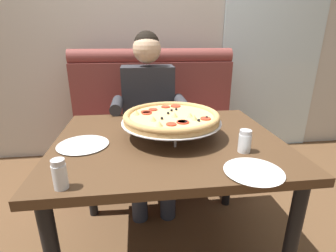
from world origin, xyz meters
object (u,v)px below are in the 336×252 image
(shaker_parmesan, at_px, (245,143))
(plate_near_left, at_px, (254,170))
(pizza, at_px, (171,117))
(plate_near_right, at_px, (83,144))
(diner_main, at_px, (149,109))
(shaker_pepper_flakes, at_px, (60,176))
(booth_bench, at_px, (155,134))
(patio_chair, at_px, (253,89))
(dining_table, at_px, (168,154))

(shaker_parmesan, height_order, plate_near_left, shaker_parmesan)
(pizza, height_order, plate_near_right, pizza)
(diner_main, height_order, shaker_parmesan, diner_main)
(shaker_parmesan, xyz_separation_m, plate_near_left, (-0.04, -0.18, -0.03))
(shaker_pepper_flakes, bearing_deg, shaker_parmesan, 15.12)
(booth_bench, distance_m, shaker_parmesan, 1.24)
(patio_chair, bearing_deg, dining_table, -124.61)
(plate_near_left, bearing_deg, booth_bench, 102.26)
(plate_near_left, bearing_deg, pizza, 123.15)
(diner_main, height_order, shaker_pepper_flakes, diner_main)
(pizza, xyz_separation_m, patio_chair, (1.47, 2.13, -0.32))
(plate_near_left, distance_m, patio_chair, 2.82)
(shaker_pepper_flakes, xyz_separation_m, plate_near_right, (0.00, 0.36, -0.04))
(patio_chair, bearing_deg, shaker_pepper_flakes, -126.76)
(dining_table, bearing_deg, plate_near_left, -53.28)
(shaker_pepper_flakes, relative_size, plate_near_left, 0.48)
(diner_main, relative_size, shaker_pepper_flakes, 11.65)
(booth_bench, distance_m, plate_near_right, 1.11)
(plate_near_left, bearing_deg, diner_main, 108.48)
(diner_main, distance_m, shaker_parmesan, 0.95)
(dining_table, relative_size, shaker_parmesan, 10.97)
(diner_main, height_order, plate_near_left, diner_main)
(dining_table, bearing_deg, booth_bench, 90.00)
(shaker_parmesan, relative_size, plate_near_left, 0.45)
(dining_table, distance_m, patio_chair, 2.62)
(shaker_pepper_flakes, height_order, patio_chair, patio_chair)
(plate_near_right, bearing_deg, plate_near_left, -25.95)
(booth_bench, distance_m, plate_near_left, 1.39)
(diner_main, xyz_separation_m, pizza, (0.08, -0.64, 0.13))
(shaker_parmesan, relative_size, patio_chair, 0.12)
(dining_table, bearing_deg, plate_near_right, -174.50)
(diner_main, bearing_deg, plate_near_left, -71.52)
(pizza, xyz_separation_m, plate_near_right, (-0.44, -0.06, -0.09))
(booth_bench, height_order, patio_chair, booth_bench)
(patio_chair, bearing_deg, diner_main, -136.15)
(shaker_parmesan, height_order, plate_near_right, shaker_parmesan)
(booth_bench, bearing_deg, shaker_parmesan, -74.04)
(pizza, distance_m, shaker_pepper_flakes, 0.62)
(diner_main, relative_size, plate_near_right, 5.21)
(pizza, bearing_deg, dining_table, -129.19)
(shaker_parmesan, bearing_deg, booth_bench, 105.96)
(dining_table, distance_m, pizza, 0.20)
(pizza, relative_size, plate_near_left, 2.23)
(dining_table, height_order, plate_near_left, plate_near_left)
(shaker_parmesan, bearing_deg, plate_near_right, 167.87)
(shaker_parmesan, bearing_deg, dining_table, 148.31)
(shaker_pepper_flakes, bearing_deg, booth_bench, 72.42)
(plate_near_left, relative_size, plate_near_right, 0.94)
(plate_near_right, bearing_deg, dining_table, 5.50)
(shaker_parmesan, bearing_deg, pizza, 143.61)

